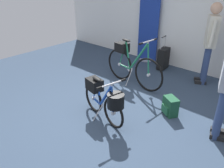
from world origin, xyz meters
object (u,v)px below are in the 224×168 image
Objects in this scene: folding_bike_foreground at (104,98)px; rolling_suitcase at (163,58)px; backpack_on_floor at (170,106)px; visitor_near_wall at (210,39)px; display_bike_left at (131,64)px; floor_banner_stand at (148,33)px.

rolling_suitcase is (-0.42, 2.59, -0.13)m from folding_bike_foreground.
visitor_near_wall is at bearing 92.79° from backpack_on_floor.
display_bike_left is 0.89× the size of visitor_near_wall.
floor_banner_stand reaches higher than backpack_on_floor.
floor_banner_stand is 1.61m from display_bike_left.
folding_bike_foreground is at bearing -69.34° from display_bike_left.
display_bike_left is at bearing -136.84° from visitor_near_wall.
floor_banner_stand is at bearing 111.02° from folding_bike_foreground.
floor_banner_stand is 2.03× the size of rolling_suitcase.
visitor_near_wall is at bearing -12.03° from floor_banner_stand.
backpack_on_floor is (1.25, -0.52, -0.31)m from display_bike_left.
rolling_suitcase is at bearing 99.31° from folding_bike_foreground.
display_bike_left reaches higher than backpack_on_floor.
visitor_near_wall reaches higher than rolling_suitcase.
floor_banner_stand is at bearing 167.97° from visitor_near_wall.
floor_banner_stand is at bearing 158.52° from rolling_suitcase.
visitor_near_wall is (0.65, 2.48, 0.58)m from folding_bike_foreground.
visitor_near_wall is 1.29m from rolling_suitcase.
folding_bike_foreground is at bearing -104.77° from visitor_near_wall.
rolling_suitcase reaches higher than folding_bike_foreground.
visitor_near_wall is 5.29× the size of backpack_on_floor.
floor_banner_stand reaches higher than display_bike_left.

